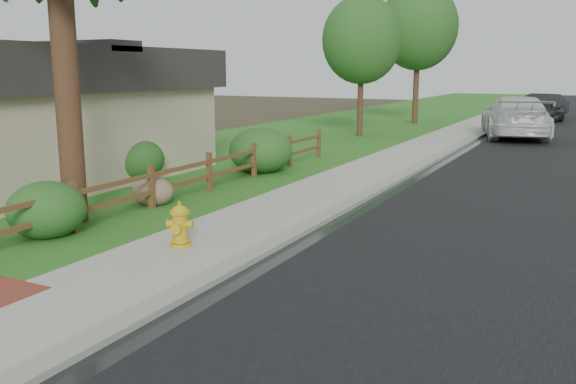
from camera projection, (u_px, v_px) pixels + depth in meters
The scene contains 17 objects.
ground at pixel (114, 316), 8.28m from camera, with size 120.00×120.00×0.00m, color #382F1E.
curb at pixel (506, 121), 38.65m from camera, with size 0.40×90.00×0.12m, color gray.
wet_gutter at pixel (512, 122), 38.50m from camera, with size 0.50×90.00×0.00m, color black.
sidewalk at pixel (485, 120), 39.23m from camera, with size 2.20×90.00×0.10m, color gray.
grass_strip at pixel (455, 119), 40.08m from camera, with size 1.60×90.00×0.06m, color #18561B.
lawn_near at pixel (380, 117), 42.40m from camera, with size 9.00×90.00×0.04m, color #18561B.
ranch_fence at pixel (182, 177), 15.34m from camera, with size 0.12×16.92×1.10m.
fire_hydrant at pixel (180, 226), 11.10m from camera, with size 0.55×0.45×0.84m.
white_suv at pixel (515, 117), 29.50m from camera, with size 2.80×6.90×2.00m, color silver.
dark_car_mid at pixel (544, 112), 37.59m from camera, with size 1.62×4.04×1.38m, color black.
dark_car_far at pixel (540, 106), 41.20m from camera, with size 1.73×4.96×1.63m, color black.
boulder at pixel (153, 191), 14.82m from camera, with size 1.12×0.84×0.74m, color brown.
shrub_a at pixel (47, 210), 11.98m from camera, with size 1.52×1.52×1.14m, color #1D4819.
shrub_b at pixel (131, 160), 17.85m from camera, with size 1.94×1.94×1.36m, color #1D4819.
shrub_c at pixel (261, 151), 19.43m from camera, with size 2.04×2.04×1.47m, color #1D4819.
tree_near_left at pixel (362, 40), 29.12m from camera, with size 3.81×3.81×6.75m.
tree_mid_left at pixel (418, 27), 36.00m from camera, with size 4.64×4.64×8.30m.
Camera 1 is at (5.64, -5.85, 3.29)m, focal length 38.00 mm.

